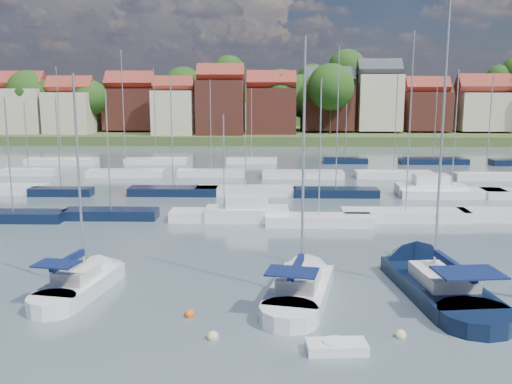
{
  "coord_description": "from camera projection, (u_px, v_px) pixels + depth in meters",
  "views": [
    {
      "loc": [
        -3.47,
        -27.2,
        11.19
      ],
      "look_at": [
        -4.42,
        14.0,
        3.61
      ],
      "focal_mm": 40.0,
      "sensor_mm": 36.0,
      "label": 1
    }
  ],
  "objects": [
    {
      "name": "ground",
      "position": [
        298.0,
        182.0,
        68.02
      ],
      "size": [
        260.0,
        260.0,
        0.0
      ],
      "primitive_type": "plane",
      "color": "#465660",
      "rests_on": "ground"
    },
    {
      "name": "buoy_d",
      "position": [
        400.0,
        337.0,
        25.9
      ],
      "size": [
        0.51,
        0.51,
        0.51
      ],
      "primitive_type": "sphere",
      "color": "beige",
      "rests_on": "ground"
    },
    {
      "name": "far_shore_town",
      "position": [
        290.0,
        111.0,
        158.25
      ],
      "size": [
        212.46,
        90.0,
        22.27
      ],
      "color": "#47572B",
      "rests_on": "ground"
    },
    {
      "name": "sailboat_centre",
      "position": [
        304.0,
        284.0,
        31.87
      ],
      "size": [
        5.12,
        11.35,
        14.96
      ],
      "rotation": [
        0.0,
        0.0,
        1.36
      ],
      "color": "white",
      "rests_on": "ground"
    },
    {
      "name": "buoy_c",
      "position": [
        190.0,
        316.0,
        28.25
      ],
      "size": [
        0.52,
        0.52,
        0.52
      ],
      "primitive_type": "sphere",
      "color": "#D85914",
      "rests_on": "ground"
    },
    {
      "name": "marina_field",
      "position": [
        317.0,
        186.0,
        63.13
      ],
      "size": [
        79.62,
        41.41,
        15.93
      ],
      "color": "white",
      "rests_on": "ground"
    },
    {
      "name": "sailboat_navy",
      "position": [
        424.0,
        276.0,
        33.26
      ],
      "size": [
        5.24,
        14.21,
        19.11
      ],
      "rotation": [
        0.0,
        0.0,
        1.69
      ],
      "color": "black",
      "rests_on": "ground"
    },
    {
      "name": "sailboat_left",
      "position": [
        89.0,
        280.0,
        32.44
      ],
      "size": [
        4.12,
        9.72,
        12.93
      ],
      "rotation": [
        0.0,
        0.0,
        1.39
      ],
      "color": "white",
      "rests_on": "ground"
    },
    {
      "name": "buoy_e",
      "position": [
        405.0,
        270.0,
        35.48
      ],
      "size": [
        0.48,
        0.48,
        0.48
      ],
      "primitive_type": "sphere",
      "color": "beige",
      "rests_on": "ground"
    },
    {
      "name": "buoy_b",
      "position": [
        213.0,
        339.0,
        25.73
      ],
      "size": [
        0.55,
        0.55,
        0.55
      ],
      "primitive_type": "sphere",
      "color": "beige",
      "rests_on": "ground"
    },
    {
      "name": "tender",
      "position": [
        336.0,
        347.0,
        24.45
      ],
      "size": [
        2.69,
        1.42,
        0.56
      ],
      "rotation": [
        0.0,
        0.0,
        0.08
      ],
      "color": "white",
      "rests_on": "ground"
    }
  ]
}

